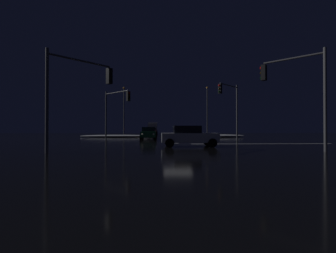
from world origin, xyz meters
TOP-DOWN VIEW (x-y plane):
  - ground at (0.00, 0.00)m, footprint 120.00×120.00m
  - stop_line_north at (0.00, 7.49)m, footprint 0.35×12.76m
  - centre_line_ns at (0.00, 19.09)m, footprint 22.00×0.15m
  - crosswalk_bar_east at (7.59, 0.00)m, footprint 12.76×0.40m
  - snow_bank_left_curb at (-8.29, 18.35)m, footprint 11.67×1.50m
  - snow_bank_right_curb at (8.29, 17.82)m, footprint 8.20×1.50m
  - sedan_green at (-2.89, 9.46)m, footprint 2.02×4.33m
  - sedan_gray at (-3.12, 15.52)m, footprint 2.02×4.33m
  - sedan_blue at (-3.00, 22.10)m, footprint 2.02×4.33m
  - sedan_red at (-2.97, 28.27)m, footprint 2.02×4.33m
  - sedan_orange at (-2.85, 34.12)m, footprint 2.02×4.33m
  - sedan_black at (-2.90, 40.09)m, footprint 2.02×4.33m
  - box_truck at (-3.01, 46.75)m, footprint 2.68×8.28m
  - sedan_white_crossing at (0.57, -3.19)m, footprint 4.33×2.02m
  - traffic_signal_sw at (-6.63, -6.63)m, footprint 3.17×3.17m
  - traffic_signal_nw at (-6.57, 6.57)m, footprint 3.29×3.29m
  - traffic_signal_ne at (6.73, 6.73)m, footprint 3.12×3.12m
  - traffic_signal_se at (6.80, -6.80)m, footprint 2.82×2.82m
  - streetlamp_right_far at (8.59, 29.09)m, footprint 0.44×0.44m
  - streetlamp_left_far at (-8.59, 29.09)m, footprint 0.44×0.44m

SIDE VIEW (x-z plane):
  - ground at x=0.00m, z-range -0.10..0.00m
  - stop_line_north at x=0.00m, z-range 0.00..0.01m
  - centre_line_ns at x=0.00m, z-range 0.00..0.01m
  - crosswalk_bar_east at x=7.59m, z-range 0.00..0.01m
  - snow_bank_left_curb at x=-8.29m, z-range 0.00..0.40m
  - snow_bank_right_curb at x=8.29m, z-range 0.00..0.45m
  - sedan_green at x=-2.89m, z-range 0.02..1.59m
  - sedan_gray at x=-3.12m, z-range 0.02..1.59m
  - sedan_blue at x=-3.00m, z-range 0.02..1.59m
  - sedan_red at x=-2.97m, z-range 0.02..1.59m
  - sedan_orange at x=-2.85m, z-range 0.02..1.59m
  - sedan_black at x=-2.90m, z-range 0.02..1.59m
  - sedan_white_crossing at x=0.57m, z-range 0.02..1.59m
  - box_truck at x=-3.01m, z-range 0.17..3.25m
  - traffic_signal_nw at x=-6.57m, z-range 1.12..6.89m
  - traffic_signal_sw at x=-6.63m, z-range 1.11..6.91m
  - traffic_signal_se at x=6.80m, z-range 1.13..7.19m
  - traffic_signal_ne at x=6.73m, z-range 1.24..7.92m
  - streetlamp_left_far at x=-8.59m, z-range 0.70..10.65m
  - streetlamp_right_far at x=8.59m, z-range 0.71..10.83m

